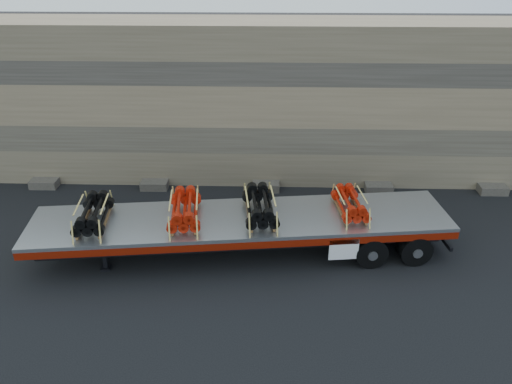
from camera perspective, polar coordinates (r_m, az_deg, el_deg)
ground at (r=18.40m, az=-5.31°, el=-6.40°), size 120.00×120.00×0.00m
rock_wall at (r=22.76m, az=-3.85°, el=10.28°), size 44.00×3.00×7.00m
trailer at (r=17.72m, az=-1.68°, el=-4.92°), size 14.73×4.44×1.45m
bundle_front at (r=17.65m, az=-18.10°, el=-2.44°), size 1.27×2.19×0.74m
bundle_midfront at (r=17.17m, az=-8.17°, el=-2.05°), size 1.32×2.27×0.77m
bundle_midrear at (r=17.19m, az=0.45°, el=-1.69°), size 1.35×2.32×0.78m
bundle_rear at (r=17.77m, az=10.73°, el=-1.37°), size 1.17×2.01×0.68m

